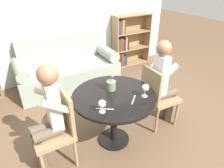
{
  "coord_description": "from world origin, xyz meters",
  "views": [
    {
      "loc": [
        -1.0,
        -1.69,
        1.96
      ],
      "look_at": [
        0.0,
        0.05,
        0.83
      ],
      "focal_mm": 32.0,
      "sensor_mm": 36.0,
      "label": 1
    }
  ],
  "objects_px": {
    "person_right": "(163,83)",
    "flower_vase": "(111,85)",
    "chair_left": "(58,127)",
    "wine_glass_left": "(102,104)",
    "couch": "(68,70)",
    "wine_glass_right": "(145,88)",
    "chair_right": "(157,95)",
    "person_left": "(47,117)",
    "bookshelf_right": "(126,42)"
  },
  "relations": [
    {
      "from": "bookshelf_right",
      "to": "chair_right",
      "type": "bearing_deg",
      "value": -112.65
    },
    {
      "from": "flower_vase",
      "to": "chair_left",
      "type": "bearing_deg",
      "value": -173.55
    },
    {
      "from": "chair_right",
      "to": "chair_left",
      "type": "bearing_deg",
      "value": 90.82
    },
    {
      "from": "person_left",
      "to": "person_right",
      "type": "xyz_separation_m",
      "value": [
        1.54,
        -0.04,
        -0.0
      ]
    },
    {
      "from": "couch",
      "to": "person_left",
      "type": "relative_size",
      "value": 1.51
    },
    {
      "from": "chair_left",
      "to": "flower_vase",
      "type": "relative_size",
      "value": 3.77
    },
    {
      "from": "person_right",
      "to": "wine_glass_left",
      "type": "bearing_deg",
      "value": 104.09
    },
    {
      "from": "couch",
      "to": "wine_glass_right",
      "type": "distance_m",
      "value": 2.05
    },
    {
      "from": "person_right",
      "to": "couch",
      "type": "bearing_deg",
      "value": 25.77
    },
    {
      "from": "chair_left",
      "to": "wine_glass_left",
      "type": "xyz_separation_m",
      "value": [
        0.41,
        -0.26,
        0.31
      ]
    },
    {
      "from": "couch",
      "to": "wine_glass_right",
      "type": "xyz_separation_m",
      "value": [
        0.29,
        -1.97,
        0.51
      ]
    },
    {
      "from": "person_left",
      "to": "chair_left",
      "type": "bearing_deg",
      "value": 90.13
    },
    {
      "from": "wine_glass_left",
      "to": "wine_glass_right",
      "type": "xyz_separation_m",
      "value": [
        0.56,
        0.02,
        0.01
      ]
    },
    {
      "from": "couch",
      "to": "chair_left",
      "type": "height_order",
      "value": "couch"
    },
    {
      "from": "chair_right",
      "to": "couch",
      "type": "bearing_deg",
      "value": 23.34
    },
    {
      "from": "bookshelf_right",
      "to": "wine_glass_right",
      "type": "bearing_deg",
      "value": -119.0
    },
    {
      "from": "person_right",
      "to": "wine_glass_left",
      "type": "distance_m",
      "value": 1.08
    },
    {
      "from": "wine_glass_left",
      "to": "person_left",
      "type": "bearing_deg",
      "value": 152.81
    },
    {
      "from": "chair_right",
      "to": "flower_vase",
      "type": "bearing_deg",
      "value": 82.43
    },
    {
      "from": "person_left",
      "to": "wine_glass_left",
      "type": "relative_size",
      "value": 8.67
    },
    {
      "from": "chair_left",
      "to": "person_left",
      "type": "distance_m",
      "value": 0.19
    },
    {
      "from": "chair_right",
      "to": "wine_glass_right",
      "type": "distance_m",
      "value": 0.55
    },
    {
      "from": "person_right",
      "to": "wine_glass_right",
      "type": "relative_size",
      "value": 7.95
    },
    {
      "from": "wine_glass_left",
      "to": "chair_left",
      "type": "bearing_deg",
      "value": 147.98
    },
    {
      "from": "person_right",
      "to": "flower_vase",
      "type": "bearing_deg",
      "value": 83.16
    },
    {
      "from": "couch",
      "to": "person_right",
      "type": "height_order",
      "value": "person_right"
    },
    {
      "from": "chair_right",
      "to": "wine_glass_left",
      "type": "distance_m",
      "value": 1.03
    },
    {
      "from": "couch",
      "to": "chair_left",
      "type": "relative_size",
      "value": 2.08
    },
    {
      "from": "wine_glass_left",
      "to": "wine_glass_right",
      "type": "height_order",
      "value": "wine_glass_right"
    },
    {
      "from": "chair_left",
      "to": "person_left",
      "type": "xyz_separation_m",
      "value": [
        -0.09,
        -0.0,
        0.17
      ]
    },
    {
      "from": "couch",
      "to": "wine_glass_left",
      "type": "distance_m",
      "value": 2.07
    },
    {
      "from": "couch",
      "to": "chair_left",
      "type": "xyz_separation_m",
      "value": [
        -0.68,
        -1.73,
        0.18
      ]
    },
    {
      "from": "wine_glass_right",
      "to": "bookshelf_right",
      "type": "bearing_deg",
      "value": 61.0
    },
    {
      "from": "chair_left",
      "to": "bookshelf_right",
      "type": "bearing_deg",
      "value": 131.89
    },
    {
      "from": "wine_glass_left",
      "to": "wine_glass_right",
      "type": "relative_size",
      "value": 0.91
    },
    {
      "from": "person_left",
      "to": "wine_glass_right",
      "type": "height_order",
      "value": "person_left"
    },
    {
      "from": "wine_glass_right",
      "to": "chair_left",
      "type": "bearing_deg",
      "value": 166.1
    },
    {
      "from": "couch",
      "to": "wine_glass_right",
      "type": "bearing_deg",
      "value": -81.65
    },
    {
      "from": "chair_right",
      "to": "flower_vase",
      "type": "distance_m",
      "value": 0.72
    },
    {
      "from": "person_left",
      "to": "person_right",
      "type": "distance_m",
      "value": 1.54
    },
    {
      "from": "bookshelf_right",
      "to": "person_left",
      "type": "relative_size",
      "value": 0.93
    },
    {
      "from": "chair_left",
      "to": "person_right",
      "type": "relative_size",
      "value": 0.72
    },
    {
      "from": "chair_right",
      "to": "person_left",
      "type": "xyz_separation_m",
      "value": [
        -1.45,
        0.03,
        0.17
      ]
    },
    {
      "from": "wine_glass_right",
      "to": "person_left",
      "type": "bearing_deg",
      "value": 167.24
    },
    {
      "from": "person_left",
      "to": "wine_glass_right",
      "type": "xyz_separation_m",
      "value": [
        1.06,
        -0.24,
        0.16
      ]
    },
    {
      "from": "couch",
      "to": "chair_right",
      "type": "xyz_separation_m",
      "value": [
        0.68,
        -1.76,
        0.18
      ]
    },
    {
      "from": "chair_left",
      "to": "wine_glass_left",
      "type": "relative_size",
      "value": 6.3
    },
    {
      "from": "person_right",
      "to": "flower_vase",
      "type": "distance_m",
      "value": 0.76
    },
    {
      "from": "chair_right",
      "to": "bookshelf_right",
      "type": "bearing_deg",
      "value": -20.5
    },
    {
      "from": "chair_right",
      "to": "wine_glass_left",
      "type": "relative_size",
      "value": 6.3
    }
  ]
}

